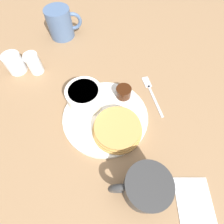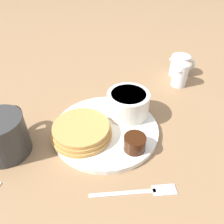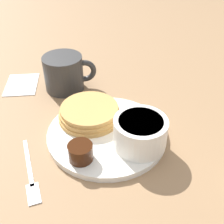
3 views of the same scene
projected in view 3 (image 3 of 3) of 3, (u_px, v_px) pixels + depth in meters
The scene contains 9 objects.
ground_plane at pixel (107, 136), 0.55m from camera, with size 4.00×4.00×0.00m, color #93704C.
plate at pixel (107, 133), 0.55m from camera, with size 0.23×0.23×0.01m.
pancake_stack at pixel (90, 113), 0.57m from camera, with size 0.13×0.13×0.03m.
bowl at pixel (140, 132), 0.50m from camera, with size 0.10×0.10×0.06m.
syrup_cup at pixel (80, 152), 0.48m from camera, with size 0.04×0.04×0.03m.
butter_ramekin at pixel (143, 145), 0.49m from camera, with size 0.04×0.04×0.04m.
coffee_mug at pixel (65, 73), 0.67m from camera, with size 0.09×0.12×0.08m.
fork at pixel (31, 177), 0.47m from camera, with size 0.15×0.02×0.00m.
napkin at pixel (22, 84), 0.70m from camera, with size 0.12×0.10×0.00m.
Camera 3 is at (0.40, -0.11, 0.37)m, focal length 45.00 mm.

